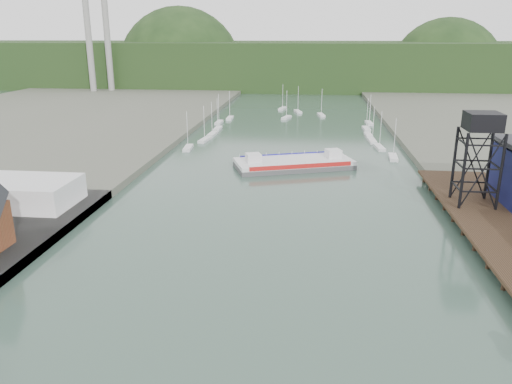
# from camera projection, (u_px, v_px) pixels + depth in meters

# --- Properties ---
(east_pier) EXTENTS (14.00, 70.00, 2.45)m
(east_pier) POSITION_uv_depth(u_px,v_px,m) (511.00, 233.00, 75.53)
(east_pier) COLOR black
(east_pier) RESTS_ON ground
(white_shed) EXTENTS (18.00, 12.00, 4.50)m
(white_shed) POSITION_uv_depth(u_px,v_px,m) (23.00, 192.00, 88.27)
(white_shed) COLOR silver
(white_shed) RESTS_ON west_quay
(lift_tower) EXTENTS (6.50, 6.50, 16.00)m
(lift_tower) POSITION_uv_depth(u_px,v_px,m) (482.00, 127.00, 83.90)
(lift_tower) COLOR black
(lift_tower) RESTS_ON east_pier
(marina_sailboats) EXTENTS (57.71, 92.65, 0.90)m
(marina_sailboats) POSITION_uv_depth(u_px,v_px,m) (293.00, 128.00, 168.45)
(marina_sailboats) COLOR silver
(marina_sailboats) RESTS_ON ground
(smokestacks) EXTENTS (11.20, 8.20, 60.00)m
(smokestacks) POSITION_uv_depth(u_px,v_px,m) (98.00, 35.00, 259.82)
(smokestacks) COLOR gray
(smokestacks) RESTS_ON ground
(distant_hills) EXTENTS (500.00, 120.00, 80.00)m
(distant_hills) POSITION_uv_depth(u_px,v_px,m) (297.00, 67.00, 320.15)
(distant_hills) COLOR black
(distant_hills) RESTS_ON ground
(chain_ferry) EXTENTS (29.73, 19.63, 3.98)m
(chain_ferry) POSITION_uv_depth(u_px,v_px,m) (294.00, 163.00, 119.32)
(chain_ferry) COLOR #4B4B4D
(chain_ferry) RESTS_ON ground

